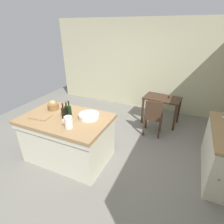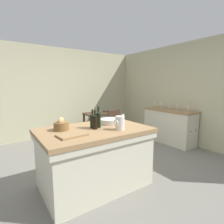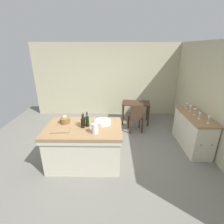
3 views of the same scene
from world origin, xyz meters
The scene contains 19 objects.
ground_plane centered at (0.00, 0.00, 0.00)m, with size 6.76×6.76×0.00m, color slate.
wall_back centered at (0.00, 2.60, 1.30)m, with size 5.32×0.12×2.60m, color #B7B28E.
wall_right centered at (2.60, 0.00, 1.30)m, with size 0.12×5.20×2.60m, color #B7B28E.
island_table centered at (-0.39, -0.40, 0.48)m, with size 1.59×1.03×0.89m.
side_cabinet centered at (2.26, 0.29, 0.44)m, with size 0.52×1.40×0.89m.
writing_desk centered at (0.98, 1.75, 0.61)m, with size 0.95×0.65×0.77m.
wooden_chair centered at (0.91, 1.08, 0.49)m, with size 0.43×0.43×0.90m.
pitcher centered at (-0.11, -0.66, 0.99)m, with size 0.17×0.13×0.24m.
wash_bowl centered at (0.01, -0.24, 0.93)m, with size 0.36×0.36×0.08m, color silver.
bread_basket centered at (-0.81, -0.22, 0.95)m, with size 0.21×0.21×0.19m.
cutting_board centered at (-0.80, -0.58, 0.90)m, with size 0.35×0.23×0.02m, color #99754C.
wine_bottle_dark centered at (-0.30, -0.38, 1.02)m, with size 0.07×0.07×0.32m.
wine_bottle_amber centered at (-0.38, -0.35, 1.00)m, with size 0.07×0.07×0.29m.
wine_bottle_green centered at (-0.39, -0.43, 1.00)m, with size 0.07×0.07×0.28m.
wine_glass_far_left centered at (2.31, -0.19, 1.00)m, with size 0.07×0.07×0.17m.
wine_glass_left centered at (2.22, 0.04, 1.00)m, with size 0.07×0.07×0.17m.
wine_glass_middle centered at (2.22, 0.29, 1.00)m, with size 0.07×0.07×0.17m.
wine_glass_right centered at (2.22, 0.54, 1.00)m, with size 0.07×0.07×0.16m.
wine_glass_far_right centered at (2.21, 0.77, 0.99)m, with size 0.07×0.07×0.15m.
Camera 3 is at (0.25, -3.50, 2.44)m, focal length 26.60 mm.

